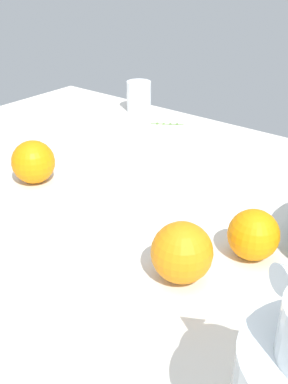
# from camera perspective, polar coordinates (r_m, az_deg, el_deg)

# --- Properties ---
(ground_plane) EXTENTS (1.44, 1.03, 0.03)m
(ground_plane) POSITION_cam_1_polar(r_m,az_deg,el_deg) (0.81, -0.40, -3.93)
(ground_plane) COLOR silver
(second_glass) EXTENTS (0.07, 0.07, 0.08)m
(second_glass) POSITION_cam_1_polar(r_m,az_deg,el_deg) (1.33, -0.64, 11.51)
(second_glass) COLOR white
(second_glass) RESTS_ON ground_plane
(loose_orange_0) EXTENTS (0.08, 0.08, 0.08)m
(loose_orange_0) POSITION_cam_1_polar(r_m,az_deg,el_deg) (0.71, 13.39, -5.17)
(loose_orange_0) COLOR orange
(loose_orange_0) RESTS_ON ground_plane
(loose_orange_1) EXTENTS (0.09, 0.09, 0.09)m
(loose_orange_1) POSITION_cam_1_polar(r_m,az_deg,el_deg) (0.64, 4.71, -7.46)
(loose_orange_1) COLOR orange
(loose_orange_1) RESTS_ON ground_plane
(loose_orange_3) EXTENTS (0.09, 0.09, 0.09)m
(loose_orange_3) POSITION_cam_1_polar(r_m,az_deg,el_deg) (0.93, -13.54, 3.64)
(loose_orange_3) COLOR orange
(loose_orange_3) RESTS_ON ground_plane
(herb_sprig_0) EXTENTS (0.08, 0.05, 0.01)m
(herb_sprig_0) POSITION_cam_1_polar(r_m,az_deg,el_deg) (1.23, 2.83, 8.48)
(herb_sprig_0) COLOR #507834
(herb_sprig_0) RESTS_ON ground_plane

